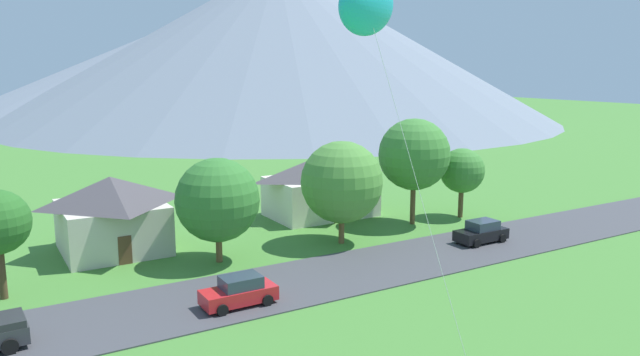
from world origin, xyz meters
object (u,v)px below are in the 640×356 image
(tree_near_right, at_px, (462,171))
(parked_car_black_west_end, at_px, (481,232))
(tree_left_of_center, at_px, (218,200))
(house_right_center, at_px, (112,213))
(parked_car_red_mid_west, at_px, (239,292))
(tree_right_of_center, at_px, (414,155))
(house_left_center, at_px, (321,185))
(tree_center, at_px, (342,182))
(kite_flyer_with_kite, at_px, (367,7))

(tree_near_right, bearing_deg, parked_car_black_west_end, -122.52)
(tree_left_of_center, bearing_deg, parked_car_black_west_end, -17.56)
(house_right_center, height_order, parked_car_red_mid_west, house_right_center)
(tree_right_of_center, relative_size, parked_car_black_west_end, 2.16)
(house_left_center, xyz_separation_m, parked_car_black_west_end, (6.13, -13.78, -1.99))
(tree_left_of_center, height_order, tree_near_right, tree_left_of_center)
(tree_left_of_center, bearing_deg, tree_right_of_center, 3.81)
(house_right_center, bearing_deg, tree_center, -24.16)
(house_right_center, relative_size, tree_center, 1.00)
(house_left_center, relative_size, tree_center, 1.24)
(house_right_center, xyz_separation_m, parked_car_red_mid_west, (3.80, -14.38, -2.00))
(parked_car_black_west_end, bearing_deg, tree_center, 149.39)
(tree_near_right, height_order, kite_flyer_with_kite, kite_flyer_with_kite)
(tree_center, bearing_deg, parked_car_red_mid_west, -147.26)
(house_right_center, xyz_separation_m, tree_center, (15.42, -6.92, 1.89))
(house_left_center, height_order, house_right_center, house_right_center)
(tree_left_of_center, bearing_deg, parked_car_red_mid_west, -103.47)
(house_right_center, height_order, tree_near_right, tree_near_right)
(kite_flyer_with_kite, bearing_deg, tree_center, 60.02)
(tree_near_right, height_order, parked_car_red_mid_west, tree_near_right)
(house_right_center, xyz_separation_m, kite_flyer_with_kite, (5.65, -23.84, 12.76))
(kite_flyer_with_kite, bearing_deg, house_left_center, 63.00)
(tree_right_of_center, bearing_deg, parked_car_black_west_end, -83.17)
(tree_center, distance_m, parked_car_red_mid_west, 14.34)
(tree_center, bearing_deg, tree_left_of_center, 176.86)
(kite_flyer_with_kite, bearing_deg, tree_near_right, 38.09)
(tree_left_of_center, bearing_deg, kite_flyer_with_kite, -90.21)
(tree_left_of_center, distance_m, tree_near_right, 23.28)
(parked_car_black_west_end, distance_m, parked_car_red_mid_west, 20.93)
(house_left_center, height_order, parked_car_black_west_end, house_left_center)
(house_left_center, relative_size, parked_car_red_mid_west, 2.33)
(house_left_center, height_order, kite_flyer_with_kite, kite_flyer_with_kite)
(parked_car_red_mid_west, height_order, kite_flyer_with_kite, kite_flyer_with_kite)
(tree_center, bearing_deg, parked_car_black_west_end, -30.61)
(tree_right_of_center, bearing_deg, kite_flyer_with_kite, -134.17)
(parked_car_black_west_end, bearing_deg, house_right_center, 153.34)
(tree_left_of_center, xyz_separation_m, kite_flyer_with_kite, (-0.06, -17.45, 11.24))
(tree_near_right, relative_size, kite_flyer_with_kite, 0.37)
(tree_center, bearing_deg, house_right_center, 155.84)
(tree_near_right, bearing_deg, parked_car_red_mid_west, -160.67)
(tree_center, relative_size, parked_car_black_west_end, 1.87)
(parked_car_red_mid_west, xyz_separation_m, kite_flyer_with_kite, (1.85, -9.45, 14.75))
(house_left_center, distance_m, parked_car_black_west_end, 15.21)
(tree_left_of_center, bearing_deg, tree_center, -3.14)
(tree_center, height_order, parked_car_red_mid_west, tree_center)
(tree_right_of_center, height_order, tree_near_right, tree_right_of_center)
(house_right_center, height_order, tree_left_of_center, tree_left_of_center)
(house_right_center, relative_size, parked_car_red_mid_west, 1.88)
(house_left_center, distance_m, kite_flyer_with_kite, 31.07)
(tree_center, relative_size, kite_flyer_with_kite, 0.46)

